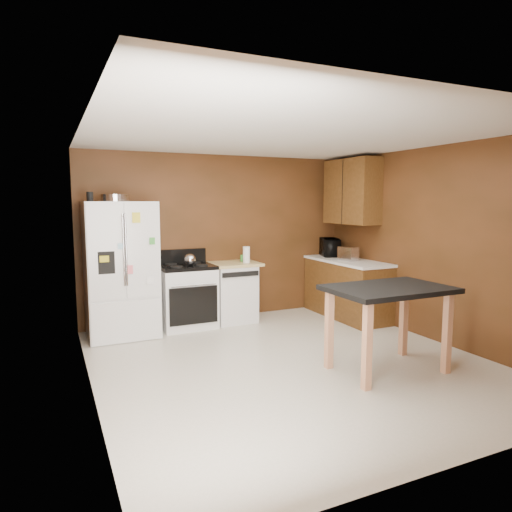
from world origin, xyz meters
TOP-DOWN VIEW (x-y plane):
  - floor at (0.00, 0.00)m, footprint 4.50×4.50m
  - ceiling at (0.00, 0.00)m, footprint 4.50×4.50m
  - wall_back at (0.00, 2.25)m, footprint 4.20×0.00m
  - wall_front at (0.00, -2.25)m, footprint 4.20×0.00m
  - wall_left at (-2.10, 0.00)m, footprint 0.00×4.50m
  - wall_right at (2.10, 0.00)m, footprint 0.00×4.50m
  - roasting_pan at (-1.59, 1.85)m, footprint 0.37×0.37m
  - pen_cup at (-1.91, 1.77)m, footprint 0.08×0.08m
  - kettle at (-0.61, 1.84)m, footprint 0.17×0.17m
  - paper_towel at (0.26, 1.84)m, footprint 0.11×0.11m
  - green_canister at (0.29, 2.03)m, footprint 0.09×0.09m
  - toaster at (1.77, 1.39)m, footprint 0.22×0.31m
  - microwave at (1.83, 1.98)m, footprint 0.48×0.57m
  - refrigerator at (-1.55, 1.86)m, footprint 0.90×0.80m
  - gas_range at (-0.64, 1.92)m, footprint 0.76×0.68m
  - dishwasher at (0.08, 1.95)m, footprint 0.78×0.63m
  - right_cabinets at (1.84, 1.48)m, footprint 0.63×1.58m
  - island at (0.81, -0.64)m, footprint 1.26×0.84m

SIDE VIEW (x-z plane):
  - floor at x=0.00m, z-range 0.00..0.00m
  - dishwasher at x=0.08m, z-range 0.01..0.90m
  - gas_range at x=-0.64m, z-range -0.09..1.01m
  - island at x=0.81m, z-range 0.32..1.23m
  - refrigerator at x=-1.55m, z-range 0.00..1.80m
  - right_cabinets at x=1.84m, z-range -0.32..2.13m
  - green_canister at x=0.29m, z-range 0.89..0.99m
  - kettle at x=-0.61m, z-range 0.90..1.07m
  - toaster at x=1.77m, z-range 0.90..1.11m
  - paper_towel at x=0.26m, z-range 0.89..1.13m
  - microwave at x=1.83m, z-range 0.90..1.17m
  - wall_back at x=0.00m, z-range -0.85..3.35m
  - wall_front at x=0.00m, z-range -0.85..3.35m
  - wall_left at x=-2.10m, z-range -1.00..3.50m
  - wall_right at x=2.10m, z-range -1.00..3.50m
  - roasting_pan at x=-1.59m, z-range 1.80..1.89m
  - pen_cup at x=-1.91m, z-range 1.80..1.92m
  - ceiling at x=0.00m, z-range 2.50..2.50m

